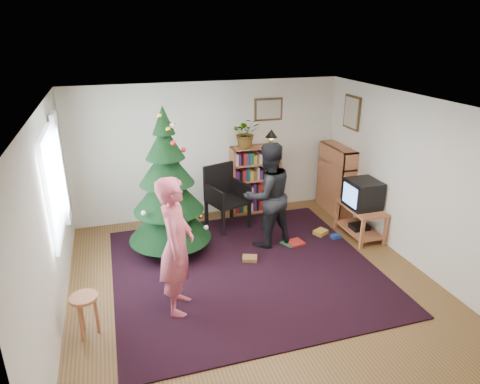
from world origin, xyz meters
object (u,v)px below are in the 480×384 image
object	(u,v)px
stool	(85,305)
person_standing	(176,246)
picture_right	(352,112)
table_lamp	(271,135)
bookshelf_right	(336,178)
tv_stand	(360,219)
picture_back	(268,109)
bookshelf_back	(256,178)
christmas_tree	(168,195)
potted_plant	(246,133)
crt_tv	(363,194)
armchair	(226,193)
person_by_chair	(268,195)

from	to	relation	value
stool	person_standing	xyz separation A→B (m)	(1.12, 0.19, 0.49)
picture_right	table_lamp	size ratio (longest dim) A/B	2.00
bookshelf_right	tv_stand	world-z (taller)	bookshelf_right
picture_back	bookshelf_back	distance (m)	1.32
picture_back	christmas_tree	distance (m)	2.66
bookshelf_back	table_lamp	world-z (taller)	table_lamp
stool	potted_plant	bearing A→B (deg)	45.00
picture_back	bookshelf_back	bearing A→B (deg)	-154.38
tv_stand	potted_plant	bearing A→B (deg)	134.54
stool	table_lamp	xyz separation A→B (m)	(3.37, 2.87, 1.09)
potted_plant	table_lamp	distance (m)	0.51
picture_right	stool	distance (m)	5.42
christmas_tree	crt_tv	bearing A→B (deg)	-7.55
tv_stand	potted_plant	world-z (taller)	potted_plant
stool	person_standing	distance (m)	1.23
christmas_tree	tv_stand	world-z (taller)	christmas_tree
bookshelf_back	armchair	xyz separation A→B (m)	(-0.72, -0.44, -0.05)
picture_back	christmas_tree	world-z (taller)	christmas_tree
picture_back	potted_plant	distance (m)	0.62
armchair	picture_back	bearing A→B (deg)	11.36
christmas_tree	potted_plant	distance (m)	2.09
bookshelf_back	person_by_chair	distance (m)	1.42
bookshelf_back	stool	world-z (taller)	bookshelf_back
tv_stand	person_standing	size ratio (longest dim) A/B	0.50
armchair	person_by_chair	distance (m)	1.07
christmas_tree	stool	size ratio (longest dim) A/B	4.42
bookshelf_right	person_by_chair	size ratio (longest dim) A/B	0.75
bookshelf_right	person_by_chair	bearing A→B (deg)	117.63
crt_tv	person_by_chair	bearing A→B (deg)	172.92
crt_tv	table_lamp	bearing A→B (deg)	123.63
picture_right	person_standing	xyz separation A→B (m)	(-3.56, -2.09, -1.05)
christmas_tree	picture_right	bearing A→B (deg)	9.35
christmas_tree	table_lamp	xyz separation A→B (m)	(2.13, 1.16, 0.52)
tv_stand	armchair	distance (m)	2.38
bookshelf_right	bookshelf_back	bearing A→B (deg)	72.56
stool	potted_plant	distance (m)	4.22
person_by_chair	potted_plant	size ratio (longest dim) A/B	3.15
bookshelf_right	crt_tv	distance (m)	1.13
christmas_tree	table_lamp	size ratio (longest dim) A/B	7.84
picture_back	tv_stand	size ratio (longest dim) A/B	0.61
person_standing	table_lamp	world-z (taller)	person_standing
stool	table_lamp	size ratio (longest dim) A/B	1.77
tv_stand	person_by_chair	world-z (taller)	person_by_chair
tv_stand	table_lamp	xyz separation A→B (m)	(-1.05, 1.58, 1.18)
picture_right	person_standing	bearing A→B (deg)	-149.59
crt_tv	table_lamp	distance (m)	2.03
bookshelf_right	stool	world-z (taller)	bookshelf_right
bookshelf_back	person_standing	distance (m)	3.32
picture_back	tv_stand	world-z (taller)	picture_back
person_by_chair	tv_stand	bearing A→B (deg)	161.38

